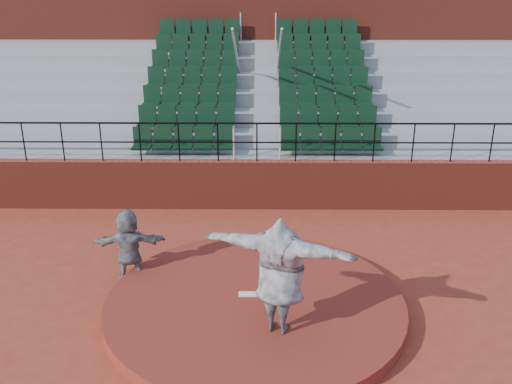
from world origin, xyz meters
TOP-DOWN VIEW (x-y plane):
  - ground at (0.00, 0.00)m, footprint 90.00×90.00m
  - pitchers_mound at (0.00, 0.00)m, footprint 5.50×5.50m
  - pitching_rubber at (0.00, 0.15)m, footprint 0.60×0.15m
  - boundary_wall at (0.00, 5.00)m, footprint 24.00×0.30m
  - wall_railing at (0.00, 5.00)m, footprint 24.04×0.05m
  - seating_deck at (0.00, 8.65)m, footprint 24.00×5.97m
  - press_box_facade at (0.00, 12.60)m, footprint 24.00×3.00m
  - pitcher at (0.42, -0.93)m, footprint 2.60×1.49m
  - fielder at (-2.52, 1.11)m, footprint 1.48×0.61m

SIDE VIEW (x-z plane):
  - ground at x=0.00m, z-range 0.00..0.00m
  - pitchers_mound at x=0.00m, z-range 0.00..0.25m
  - pitching_rubber at x=0.00m, z-range 0.25..0.28m
  - boundary_wall at x=0.00m, z-range 0.00..1.30m
  - fielder at x=-2.52m, z-range 0.00..1.55m
  - pitcher at x=0.42m, z-range 0.25..2.30m
  - seating_deck at x=0.00m, z-range -0.88..3.75m
  - wall_railing at x=0.00m, z-range 1.52..2.54m
  - press_box_facade at x=0.00m, z-range 0.00..7.10m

